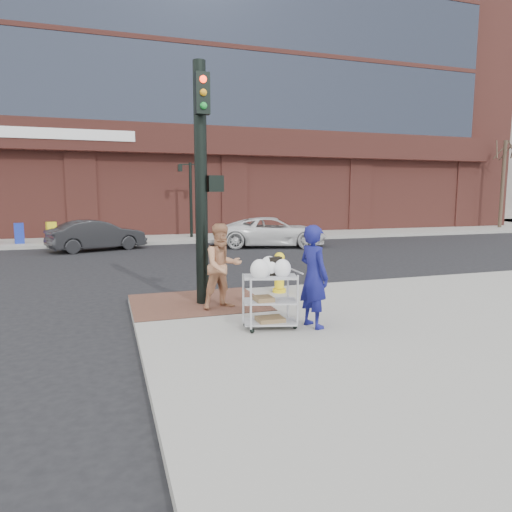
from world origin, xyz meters
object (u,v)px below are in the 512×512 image
object	(u,v)px
lamp_post	(191,191)
utility_cart	(270,296)
woman_blue	(314,276)
minivan_white	(273,232)
pedestrian_tan	(223,266)
fire_hydrant	(279,272)
sedan_dark	(97,235)
traffic_signal_pole	(202,177)

from	to	relation	value
lamp_post	utility_cart	bearing A→B (deg)	-95.75
woman_blue	minivan_white	distance (m)	13.70
pedestrian_tan	fire_hydrant	world-z (taller)	pedestrian_tan
sedan_dark	utility_cart	xyz separation A→B (m)	(3.07, -13.97, 0.04)
pedestrian_tan	minivan_white	xyz separation A→B (m)	(5.29, 11.30, -0.33)
pedestrian_tan	sedan_dark	xyz separation A→B (m)	(-2.63, 12.35, -0.35)
lamp_post	sedan_dark	xyz separation A→B (m)	(-4.82, -3.41, -1.94)
sedan_dark	utility_cart	bearing A→B (deg)	172.37
woman_blue	utility_cart	distance (m)	0.84
lamp_post	traffic_signal_pole	bearing A→B (deg)	-99.24
woman_blue	pedestrian_tan	xyz separation A→B (m)	(-1.20, 1.77, -0.03)
traffic_signal_pole	utility_cart	size ratio (longest dim) A/B	3.98
lamp_post	pedestrian_tan	distance (m)	15.99
lamp_post	fire_hydrant	bearing A→B (deg)	-92.09
woman_blue	pedestrian_tan	bearing A→B (deg)	19.75
utility_cart	woman_blue	bearing A→B (deg)	-11.31
woman_blue	utility_cart	size ratio (longest dim) A/B	1.44
traffic_signal_pole	pedestrian_tan	xyz separation A→B (m)	(0.28, -0.53, -1.81)
utility_cart	minivan_white	bearing A→B (deg)	69.45
lamp_post	sedan_dark	size ratio (longest dim) A/B	0.97
woman_blue	minivan_white	xyz separation A→B (m)	(4.09, 13.07, -0.36)
fire_hydrant	lamp_post	bearing A→B (deg)	87.91
pedestrian_tan	utility_cart	bearing A→B (deg)	-87.88
traffic_signal_pole	utility_cart	world-z (taller)	traffic_signal_pole
traffic_signal_pole	sedan_dark	distance (m)	12.24
lamp_post	woman_blue	bearing A→B (deg)	-93.25
sedan_dark	minivan_white	world-z (taller)	minivan_white
fire_hydrant	traffic_signal_pole	bearing A→B (deg)	-164.18
sedan_dark	utility_cart	world-z (taller)	utility_cart
traffic_signal_pole	minivan_white	xyz separation A→B (m)	(5.57, 10.77, -2.13)
sedan_dark	minivan_white	xyz separation A→B (m)	(7.91, -1.05, 0.02)
pedestrian_tan	utility_cart	xyz separation A→B (m)	(0.44, -1.62, -0.30)
sedan_dark	utility_cart	size ratio (longest dim) A/B	3.27
pedestrian_tan	utility_cart	distance (m)	1.71
lamp_post	sedan_dark	bearing A→B (deg)	-144.76
pedestrian_tan	sedan_dark	distance (m)	12.63
woman_blue	minivan_white	world-z (taller)	woman_blue
pedestrian_tan	sedan_dark	size ratio (longest dim) A/B	0.43
sedan_dark	minivan_white	size ratio (longest dim) A/B	0.82
minivan_white	utility_cart	size ratio (longest dim) A/B	4.00
minivan_white	utility_cart	bearing A→B (deg)	176.17
lamp_post	minivan_white	xyz separation A→B (m)	(3.09, -4.46, -1.92)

